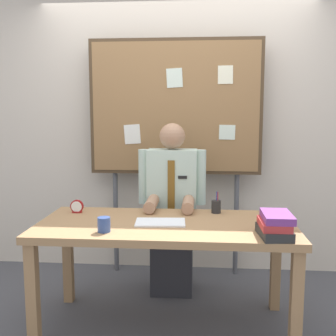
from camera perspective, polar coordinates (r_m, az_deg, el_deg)
The scene contains 10 objects.
ground_plane at distance 3.10m, azimuth -0.29°, elevation -21.24°, with size 12.00×12.00×0.00m, color #4C4C51.
back_wall at distance 3.90m, azimuth 1.21°, elevation 5.52°, with size 6.40×0.08×2.70m, color beige.
desk at distance 2.84m, azimuth -0.30°, elevation -9.30°, with size 1.74×0.81×0.76m.
person at distance 3.41m, azimuth 0.57°, elevation -6.54°, with size 0.55×0.56×1.42m.
bulletin_board at distance 3.69m, azimuth 1.02°, elevation 8.08°, with size 1.54×0.09×2.15m.
book_stack at distance 2.57m, azimuth 14.66°, elevation -7.66°, with size 0.20×0.30×0.14m.
open_notebook at distance 2.80m, azimuth -1.07°, elevation -7.56°, with size 0.33×0.21×0.01m, color white.
desk_clock at distance 3.14m, azimuth -12.54°, elevation -5.31°, with size 0.10×0.04×0.10m.
coffee_mug at distance 2.62m, azimuth -8.89°, elevation -7.77°, with size 0.08×0.08×0.09m, color #334C8C.
pen_holder at distance 3.08m, azimuth 6.70°, elevation -5.33°, with size 0.07×0.07×0.16m.
Camera 1 is at (0.24, -2.70, 1.51)m, focal length 43.86 mm.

